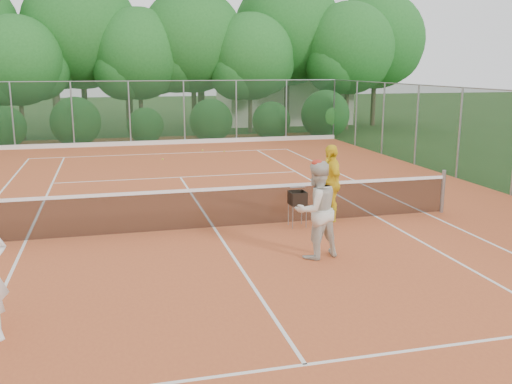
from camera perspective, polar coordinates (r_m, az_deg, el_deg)
The scene contains 13 objects.
ground at distance 13.29m, azimuth -4.20°, elevation -3.71°, with size 120.00×120.00×0.00m, color #214117.
clay_court at distance 13.29m, azimuth -4.20°, elevation -3.67°, with size 18.00×36.00×0.02m, color #BD562B.
club_building at distance 38.32m, azimuth 2.68°, elevation 9.18°, with size 8.00×5.00×3.00m, color beige.
tennis_net at distance 13.16m, azimuth -4.24°, elevation -1.48°, with size 11.97×0.10×1.10m.
player_center_grp at distance 11.09m, azimuth 6.03°, elevation -1.76°, with size 1.09×0.94×1.95m.
player_yellow at distance 13.83m, azimuth 7.47°, elevation 0.91°, with size 1.09×0.45×1.86m, color yellow.
ball_hopper at distance 13.27m, azimuth 4.17°, elevation -0.68°, with size 0.37×0.37×0.84m.
stray_ball_a at distance 25.43m, azimuth -5.37°, elevation 4.19°, with size 0.07×0.07×0.07m, color #CEE535.
stray_ball_b at distance 23.15m, azimuth -9.31°, elevation 3.26°, with size 0.07×0.07×0.07m, color #C4E735.
stray_ball_c at distance 25.00m, azimuth -3.19°, elevation 4.08°, with size 0.07×0.07×0.07m, color gold.
court_markings at distance 13.29m, azimuth -4.20°, elevation -3.61°, with size 11.03×23.83×0.01m.
fence_back at distance 27.75m, azimuth -9.86°, elevation 7.80°, with size 18.07×0.07×3.00m.
tropical_treeline at distance 33.03m, azimuth -8.32°, elevation 14.81°, with size 32.10×8.49×15.03m.
Camera 1 is at (-2.23, -12.57, 3.70)m, focal length 40.00 mm.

